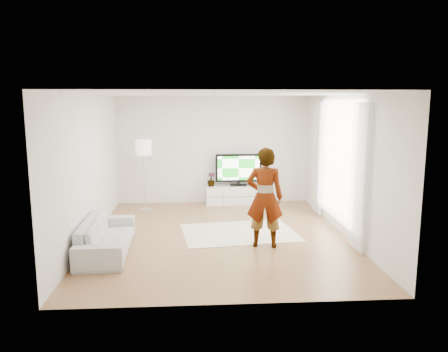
{
  "coord_description": "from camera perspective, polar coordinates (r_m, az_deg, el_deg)",
  "views": [
    {
      "loc": [
        -0.46,
        -8.4,
        2.66
      ],
      "look_at": [
        0.12,
        0.4,
        1.15
      ],
      "focal_mm": 35.0,
      "sensor_mm": 36.0,
      "label": 1
    }
  ],
  "objects": [
    {
      "name": "floor",
      "position": [
        8.82,
        -0.58,
        -7.82
      ],
      "size": [
        6.0,
        6.0,
        0.0
      ],
      "primitive_type": "plane",
      "color": "#9F7448",
      "rests_on": "ground"
    },
    {
      "name": "floor_lamp",
      "position": [
        10.8,
        -10.46,
        3.31
      ],
      "size": [
        0.39,
        0.39,
        1.75
      ],
      "color": "silver",
      "rests_on": "floor"
    },
    {
      "name": "wall_front",
      "position": [
        5.56,
        1.1,
        -3.34
      ],
      "size": [
        5.0,
        0.02,
        2.8
      ],
      "primitive_type": "cube",
      "color": "silver",
      "rests_on": "floor"
    },
    {
      "name": "curtain_far",
      "position": [
        10.48,
        12.13,
        2.33
      ],
      "size": [
        0.04,
        0.7,
        2.6
      ],
      "primitive_type": "cube",
      "color": "white",
      "rests_on": "floor"
    },
    {
      "name": "wall_back",
      "position": [
        11.48,
        -1.43,
        3.42
      ],
      "size": [
        5.0,
        0.02,
        2.8
      ],
      "primitive_type": "cube",
      "color": "silver",
      "rests_on": "floor"
    },
    {
      "name": "rug",
      "position": [
        9.02,
        1.97,
        -7.4
      ],
      "size": [
        2.44,
        1.89,
        0.01
      ],
      "primitive_type": "cube",
      "rotation": [
        0.0,
        0.0,
        0.12
      ],
      "color": "beige",
      "rests_on": "floor"
    },
    {
      "name": "game_console",
      "position": [
        11.51,
        5.59,
        -0.69
      ],
      "size": [
        0.05,
        0.17,
        0.23
      ],
      "rotation": [
        0.0,
        0.0,
        -0.01
      ],
      "color": "white",
      "rests_on": "media_console"
    },
    {
      "name": "curtain_near",
      "position": [
        8.04,
        17.15,
        -0.08
      ],
      "size": [
        0.04,
        0.7,
        2.6
      ],
      "primitive_type": "cube",
      "color": "white",
      "rests_on": "floor"
    },
    {
      "name": "player",
      "position": [
        7.99,
        5.34,
        -2.81
      ],
      "size": [
        0.74,
        0.55,
        1.84
      ],
      "primitive_type": "imported",
      "rotation": [
        0.0,
        0.0,
        2.97
      ],
      "color": "#334772",
      "rests_on": "rug"
    },
    {
      "name": "media_console",
      "position": [
        11.48,
        1.91,
        -2.46
      ],
      "size": [
        1.69,
        0.48,
        0.48
      ],
      "color": "white",
      "rests_on": "floor"
    },
    {
      "name": "potted_plant",
      "position": [
        11.35,
        -1.7,
        -0.46
      ],
      "size": [
        0.2,
        0.2,
        0.35
      ],
      "primitive_type": "imported",
      "rotation": [
        0.0,
        0.0,
        -0.03
      ],
      "color": "#3F7238",
      "rests_on": "media_console"
    },
    {
      "name": "television",
      "position": [
        11.38,
        1.91,
        0.97
      ],
      "size": [
        1.2,
        0.24,
        0.84
      ],
      "color": "black",
      "rests_on": "media_console"
    },
    {
      "name": "wall_right",
      "position": [
        9.0,
        15.51,
        1.32
      ],
      "size": [
        0.02,
        6.0,
        2.8
      ],
      "primitive_type": "cube",
      "color": "silver",
      "rests_on": "floor"
    },
    {
      "name": "ceiling",
      "position": [
        8.42,
        -0.62,
        10.68
      ],
      "size": [
        6.0,
        6.0,
        0.0
      ],
      "primitive_type": "plane",
      "color": "white",
      "rests_on": "wall_back"
    },
    {
      "name": "sofa",
      "position": [
        8.09,
        -15.11,
        -7.6
      ],
      "size": [
        0.87,
        2.06,
        0.59
      ],
      "primitive_type": "imported",
      "rotation": [
        0.0,
        0.0,
        1.61
      ],
      "color": "#ABACA7",
      "rests_on": "floor"
    },
    {
      "name": "wall_left",
      "position": [
        8.74,
        -17.21,
        1.0
      ],
      "size": [
        0.02,
        6.0,
        2.8
      ],
      "primitive_type": "cube",
      "color": "silver",
      "rests_on": "floor"
    },
    {
      "name": "window",
      "position": [
        9.26,
        14.8,
        1.9
      ],
      "size": [
        0.01,
        2.6,
        2.5
      ],
      "primitive_type": "cube",
      "color": "white",
      "rests_on": "wall_right"
    }
  ]
}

